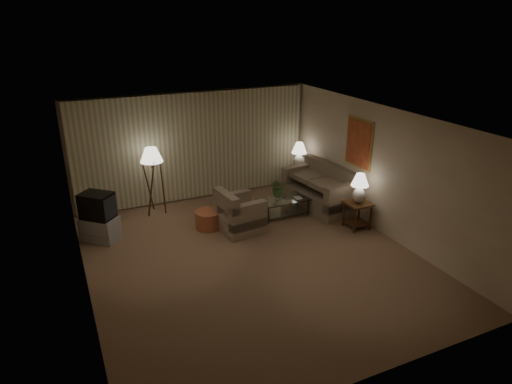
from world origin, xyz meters
The scene contains 16 objects.
ground centered at (0.00, 0.00, 0.00)m, with size 7.00×7.00×0.00m, color #845E49.
room_shell centered at (0.02, 1.51, 1.75)m, with size 6.04×7.02×2.72m.
sofa centered at (2.50, 1.59, 0.41)m, with size 2.07×1.37×0.82m.
armchair centered at (0.26, 1.18, 0.38)m, with size 1.07×1.04×0.75m.
side_table_near centered at (2.65, 0.24, 0.41)m, with size 0.52×0.52×0.60m.
side_table_far centered at (2.65, 2.84, 0.41)m, with size 0.55×0.46×0.60m.
table_lamp_near centered at (2.65, 0.24, 0.99)m, with size 0.38×0.38×0.66m.
table_lamp_far centered at (2.65, 2.84, 1.01)m, with size 0.40×0.40×0.69m.
coffee_table centered at (1.49, 1.49, 0.28)m, with size 1.17×0.64×0.41m.
tv_cabinet centered at (-2.55, 2.01, 0.25)m, with size 0.85×0.84×0.50m, color #B2B2B4.
crt_tv centered at (-2.55, 2.01, 0.77)m, with size 0.77×0.76×0.54m, color black.
floor_lamp centered at (-1.19, 2.88, 0.84)m, with size 0.52×0.52×1.60m.
ottoman centered at (-0.32, 1.60, 0.19)m, with size 0.58×0.58×0.39m, color #B15D3C.
vase centered at (1.34, 1.49, 0.49)m, with size 0.15×0.15×0.16m, color white.
flowers centered at (1.34, 1.49, 0.79)m, with size 0.38×0.33×0.42m, color #416F31.
book centered at (1.74, 1.39, 0.42)m, with size 0.15×0.20×0.02m, color olive.
Camera 1 is at (-3.17, -7.10, 4.44)m, focal length 32.00 mm.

